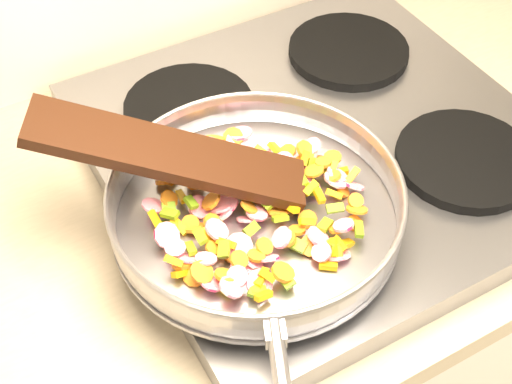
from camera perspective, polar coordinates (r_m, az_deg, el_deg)
cooktop at (r=1.03m, az=5.23°, el=3.60°), size 0.60×0.60×0.04m
grate_fl at (r=0.87m, az=2.63°, el=-3.76°), size 0.19×0.19×0.02m
grate_fr at (r=1.01m, az=16.42°, el=2.51°), size 0.19×0.19×0.02m
grate_bl at (r=1.05m, az=-5.37°, el=6.73°), size 0.19×0.19×0.02m
grate_br at (r=1.16m, az=7.41°, el=11.15°), size 0.19×0.19×0.02m
saute_pan at (r=0.86m, az=0.01°, el=-0.94°), size 0.40×0.54×0.06m
vegetable_heap at (r=0.87m, az=0.14°, el=-1.25°), size 0.28×0.27×0.05m
wooden_spatula at (r=0.86m, az=-6.89°, el=3.01°), size 0.32×0.23×0.12m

